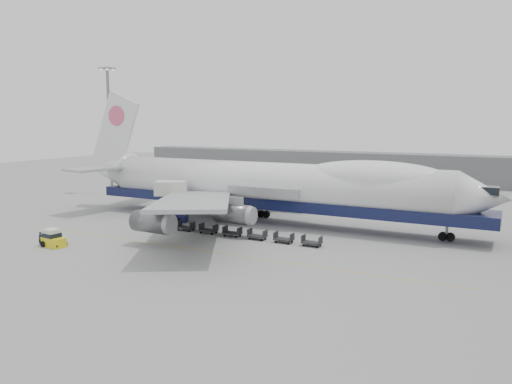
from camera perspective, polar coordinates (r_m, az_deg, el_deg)
The scene contains 16 objects.
ground at distance 63.68m, azimuth -3.53°, elevation -5.39°, with size 260.00×260.00×0.00m, color gray.
apron_line at distance 58.79m, azimuth -6.58°, elevation -6.58°, with size 60.00×0.15×0.01m, color gold.
hangar at distance 130.42m, azimuth 8.74°, elevation 3.06°, with size 110.00×8.00×7.00m, color slate.
floodlight_mast at distance 106.83m, azimuth -16.41°, elevation 7.50°, with size 2.40×2.40×25.43m.
airliner at distance 72.74m, azimuth 1.77°, elevation 0.83°, with size 67.00×55.30×19.98m.
catering_truck at distance 74.93m, azimuth -9.71°, elevation -0.76°, with size 5.29×4.54×6.05m.
baggage_tug at distance 64.39m, azimuth -22.18°, elevation -4.99°, with size 3.03×1.85×2.11m.
ground_worker at distance 65.71m, azimuth -23.38°, elevation -4.91°, with size 0.59×0.39×1.62m, color black.
traffic_cone at distance 64.53m, azimuth -22.62°, elevation -5.61°, with size 0.37×0.37×0.54m.
dolly_0 at distance 71.02m, azimuth -10.43°, elevation -3.65°, with size 2.30×1.35×1.30m.
dolly_1 at distance 68.86m, azimuth -8.01°, elevation -3.97°, with size 2.30×1.35×1.30m.
dolly_2 at distance 66.82m, azimuth -5.45°, elevation -4.30°, with size 2.30×1.35×1.30m.
dolly_3 at distance 64.93m, azimuth -2.72°, elevation -4.64°, with size 2.30×1.35×1.30m.
dolly_4 at distance 63.19m, azimuth 0.16°, elevation -4.99°, with size 2.30×1.35×1.30m.
dolly_5 at distance 61.62m, azimuth 3.21°, elevation -5.34°, with size 2.30×1.35×1.30m.
dolly_6 at distance 60.24m, azimuth 6.40°, elevation -5.70°, with size 2.30×1.35×1.30m.
Camera 1 is at (32.17, -52.89, 14.94)m, focal length 35.00 mm.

